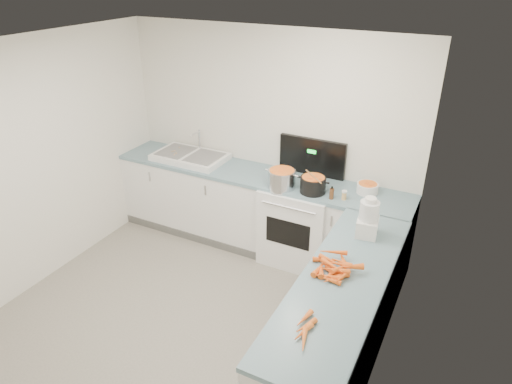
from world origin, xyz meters
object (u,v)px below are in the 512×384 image
at_px(extract_bottle, 332,194).
at_px(steel_pot, 282,180).
at_px(stove, 300,221).
at_px(sink, 190,157).
at_px(spice_jar, 344,196).
at_px(mixing_bowl, 367,188).
at_px(black_pot, 313,186).
at_px(food_processor, 368,219).

bearing_deg(extract_bottle, steel_pot, 178.59).
relative_size(stove, steel_pot, 4.63).
height_order(sink, steel_pot, sink).
relative_size(extract_bottle, spice_jar, 1.37).
bearing_deg(mixing_bowl, black_pot, -154.06).
bearing_deg(spice_jar, steel_pot, -177.57).
xyz_separation_m(steel_pot, black_pot, (0.34, 0.04, -0.01)).
height_order(mixing_bowl, extract_bottle, extract_bottle).
distance_m(mixing_bowl, extract_bottle, 0.41).
bearing_deg(mixing_bowl, sink, -177.24).
distance_m(stove, mixing_bowl, 0.86).
bearing_deg(mixing_bowl, steel_pot, -161.32).
bearing_deg(sink, food_processor, -16.62).
distance_m(spice_jar, food_processor, 0.67).
bearing_deg(black_pot, sink, 174.95).
distance_m(black_pot, mixing_bowl, 0.56).
relative_size(mixing_bowl, spice_jar, 2.72).
bearing_deg(spice_jar, stove, 165.02).
bearing_deg(stove, steel_pot, -133.91).
height_order(stove, steel_pot, stove).
distance_m(sink, food_processor, 2.44).
bearing_deg(stove, mixing_bowl, 9.85).
distance_m(steel_pot, extract_bottle, 0.56).
bearing_deg(spice_jar, mixing_bowl, 56.88).
distance_m(stove, sink, 1.54).
bearing_deg(mixing_bowl, spice_jar, -123.12).
bearing_deg(food_processor, mixing_bowl, 104.52).
bearing_deg(extract_bottle, spice_jar, 19.75).
bearing_deg(stove, extract_bottle, -24.41).
bearing_deg(extract_bottle, stove, 155.59).
bearing_deg(sink, stove, -0.62).
bearing_deg(steel_pot, extract_bottle, -1.41).
height_order(stove, sink, stove).
xyz_separation_m(mixing_bowl, food_processor, (0.21, -0.80, 0.10)).
bearing_deg(steel_pot, food_processor, -26.20).
xyz_separation_m(sink, spice_jar, (1.96, -0.15, 0.00)).
height_order(sink, food_processor, food_processor).
bearing_deg(spice_jar, black_pot, 178.34).
distance_m(mixing_bowl, spice_jar, 0.31).
bearing_deg(sink, black_pot, -5.05).
bearing_deg(sink, extract_bottle, -6.05).
relative_size(black_pot, spice_jar, 3.24).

